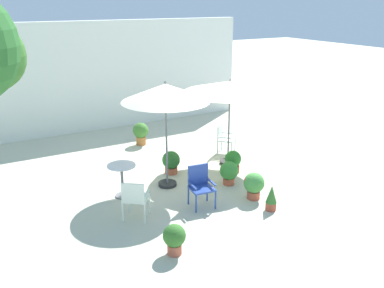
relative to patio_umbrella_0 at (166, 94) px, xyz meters
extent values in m
plane|color=beige|center=(0.74, 0.29, -2.25)|extent=(60.00, 60.00, 0.00)
cube|color=white|center=(0.74, 5.41, -0.45)|extent=(9.47, 0.30, 3.61)
cylinder|color=#2D2D2D|center=(0.00, 0.00, -2.21)|extent=(0.44, 0.44, 0.08)
cylinder|color=slate|center=(0.00, 0.00, -1.01)|extent=(0.04, 0.04, 2.47)
cone|color=beige|center=(0.00, 0.00, 0.02)|extent=(2.02, 2.02, 0.40)
sphere|color=slate|center=(0.00, 0.00, 0.25)|extent=(0.06, 0.06, 0.06)
cylinder|color=#2D2D2D|center=(2.07, 0.47, -2.21)|extent=(0.44, 0.44, 0.08)
cylinder|color=slate|center=(2.07, 0.47, -1.11)|extent=(0.04, 0.04, 2.27)
cone|color=beige|center=(2.07, 0.47, -0.13)|extent=(2.46, 2.46, 0.29)
sphere|color=slate|center=(2.07, 0.47, 0.05)|extent=(0.06, 0.06, 0.06)
cylinder|color=white|center=(-1.14, -0.02, -1.50)|extent=(0.64, 0.64, 0.02)
cylinder|color=slate|center=(-1.14, -0.02, -1.88)|extent=(0.06, 0.06, 0.74)
cylinder|color=slate|center=(-1.14, -0.02, -2.23)|extent=(0.35, 0.35, 0.03)
cube|color=white|center=(-1.25, -1.10, -1.80)|extent=(0.66, 0.65, 0.04)
cube|color=white|center=(-1.37, -1.26, -1.59)|extent=(0.39, 0.31, 0.39)
cube|color=white|center=(-1.07, -1.24, -1.68)|extent=(0.28, 0.34, 0.03)
cube|color=white|center=(-1.43, -0.96, -1.68)|extent=(0.28, 0.34, 0.03)
cylinder|color=white|center=(-0.94, -1.07, -2.04)|extent=(0.04, 0.04, 0.43)
cylinder|color=white|center=(-1.30, -0.80, -2.04)|extent=(0.04, 0.04, 0.43)
cylinder|color=white|center=(-1.19, -1.40, -2.04)|extent=(0.04, 0.04, 0.43)
cylinder|color=white|center=(-1.55, -1.13, -2.04)|extent=(0.04, 0.04, 0.43)
cube|color=white|center=(2.49, 1.17, -1.83)|extent=(0.66, 0.65, 0.04)
cube|color=white|center=(2.36, 1.32, -1.61)|extent=(0.37, 0.33, 0.40)
cube|color=white|center=(2.33, 1.02, -1.71)|extent=(0.29, 0.33, 0.03)
cube|color=white|center=(2.66, 1.32, -1.71)|extent=(0.29, 0.33, 0.03)
cylinder|color=white|center=(2.46, 0.87, -2.05)|extent=(0.04, 0.04, 0.40)
cylinder|color=white|center=(2.80, 1.16, -2.05)|extent=(0.04, 0.04, 0.40)
cylinder|color=white|center=(2.19, 1.17, -2.05)|extent=(0.04, 0.04, 0.40)
cylinder|color=white|center=(2.53, 1.47, -2.05)|extent=(0.04, 0.04, 0.40)
cube|color=#2B479C|center=(0.16, -1.34, -1.82)|extent=(0.53, 0.50, 0.04)
cube|color=#2B479C|center=(0.18, -1.14, -1.57)|extent=(0.46, 0.09, 0.46)
cube|color=#2B479C|center=(-0.06, -1.32, -1.70)|extent=(0.08, 0.41, 0.03)
cube|color=#2B479C|center=(0.38, -1.36, -1.70)|extent=(0.08, 0.41, 0.03)
cylinder|color=#2B479C|center=(-0.08, -1.52, -2.05)|extent=(0.04, 0.04, 0.40)
cylinder|color=#2B479C|center=(0.36, -1.57, -2.05)|extent=(0.04, 0.04, 0.40)
cylinder|color=#2B479C|center=(-0.04, -1.11, -2.05)|extent=(0.04, 0.04, 0.40)
cylinder|color=#2B479C|center=(0.41, -1.16, -2.05)|extent=(0.04, 0.04, 0.40)
cylinder|color=#B9583A|center=(0.42, 0.62, -2.16)|extent=(0.32, 0.32, 0.17)
cylinder|color=#382819|center=(0.42, 0.62, -2.08)|extent=(0.28, 0.28, 0.02)
sphere|color=#296127|center=(0.42, 0.62, -1.88)|extent=(0.46, 0.46, 0.46)
sphere|color=yellow|center=(0.35, 0.78, -1.85)|extent=(0.10, 0.10, 0.10)
sphere|color=yellow|center=(0.26, 0.64, -1.84)|extent=(0.09, 0.09, 0.09)
sphere|color=yellow|center=(0.40, 0.78, -1.87)|extent=(0.11, 0.11, 0.11)
sphere|color=yellow|center=(0.55, 0.67, -1.89)|extent=(0.10, 0.10, 0.10)
cylinder|color=#AF523A|center=(1.37, -1.58, -2.15)|extent=(0.29, 0.29, 0.19)
cylinder|color=#382819|center=(1.37, -1.58, -2.07)|extent=(0.25, 0.25, 0.02)
sphere|color=#4C9A44|center=(1.37, -1.58, -1.86)|extent=(0.47, 0.47, 0.47)
sphere|color=#DE4A3D|center=(1.46, -1.73, -1.86)|extent=(0.11, 0.11, 0.11)
sphere|color=#DE4A3D|center=(1.22, -1.51, -1.79)|extent=(0.13, 0.13, 0.13)
sphere|color=#DE4A3D|center=(1.55, -1.57, -1.87)|extent=(0.10, 0.10, 0.10)
sphere|color=#DE4A3D|center=(1.25, -1.64, -1.81)|extent=(0.08, 0.08, 0.08)
cylinder|color=#984535|center=(1.83, -0.11, -2.15)|extent=(0.35, 0.35, 0.20)
cylinder|color=#382819|center=(1.83, -0.11, -2.06)|extent=(0.31, 0.31, 0.02)
sphere|color=#2A7428|center=(1.83, -0.11, -1.87)|extent=(0.42, 0.42, 0.42)
cylinder|color=#AF5740|center=(-1.16, -2.62, -2.15)|extent=(0.26, 0.26, 0.19)
cylinder|color=#382819|center=(-1.16, -2.62, -2.07)|extent=(0.23, 0.23, 0.02)
sphere|color=#356D28|center=(-1.16, -2.62, -1.89)|extent=(0.41, 0.41, 0.41)
cylinder|color=#A54B34|center=(1.36, -2.19, -2.16)|extent=(0.23, 0.23, 0.18)
cylinder|color=#382819|center=(1.36, -2.19, -2.08)|extent=(0.20, 0.20, 0.02)
cone|color=#39752E|center=(1.36, -2.19, -1.88)|extent=(0.24, 0.24, 0.39)
cylinder|color=#BE7439|center=(0.63, 3.10, -2.12)|extent=(0.30, 0.30, 0.25)
cylinder|color=#382819|center=(0.63, 3.10, -2.01)|extent=(0.26, 0.26, 0.02)
sphere|color=#407A2F|center=(0.63, 3.10, -1.79)|extent=(0.48, 0.48, 0.48)
cylinder|color=#C1563B|center=(1.33, -0.66, -2.17)|extent=(0.28, 0.28, 0.16)
cylinder|color=#382819|center=(1.33, -0.66, -2.10)|extent=(0.25, 0.25, 0.02)
sphere|color=#3C8C36|center=(1.33, -0.66, -1.89)|extent=(0.45, 0.45, 0.45)
sphere|color=#B34EA7|center=(1.33, -0.79, -1.83)|extent=(0.11, 0.11, 0.11)
sphere|color=#B34EA7|center=(1.49, -0.60, -1.89)|extent=(0.13, 0.13, 0.13)
camera|label=1|loc=(-4.02, -8.27, 2.00)|focal=39.08mm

